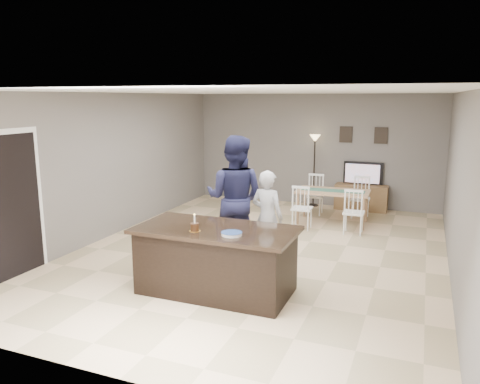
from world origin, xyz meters
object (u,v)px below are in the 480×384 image
at_px(man, 235,198).
at_px(floor_lamp, 315,151).
at_px(plate_stack, 232,234).
at_px(dining_table, 333,196).
at_px(kitchen_island, 216,260).
at_px(birthday_cake, 195,227).
at_px(tv_console, 361,198).
at_px(woman, 267,217).
at_px(television, 363,173).

bearing_deg(man, floor_lamp, -97.30).
distance_m(plate_stack, dining_table, 4.43).
xyz_separation_m(kitchen_island, birthday_cake, (-0.20, -0.23, 0.50)).
relative_size(tv_console, plate_stack, 4.46).
xyz_separation_m(woman, man, (-0.55, 0.00, 0.26)).
distance_m(kitchen_island, television, 5.78).
height_order(tv_console, birthday_cake, birthday_cake).
bearing_deg(kitchen_island, tv_console, 77.84).
height_order(television, plate_stack, television).
bearing_deg(birthday_cake, man, 93.07).
relative_size(tv_console, floor_lamp, 0.69).
distance_m(woman, man, 0.61).
xyz_separation_m(man, birthday_cake, (0.08, -1.58, -0.06)).
xyz_separation_m(man, plate_stack, (0.61, -1.58, -0.09)).
relative_size(woman, plate_stack, 5.58).
relative_size(television, floor_lamp, 0.53).
distance_m(woman, floor_lamp, 4.29).
bearing_deg(birthday_cake, tv_console, 76.47).
bearing_deg(birthday_cake, plate_stack, -0.07).
relative_size(plate_stack, dining_table, 0.16).
xyz_separation_m(tv_console, floor_lamp, (-1.14, 0.02, 1.05)).
bearing_deg(tv_console, floor_lamp, 179.00).
height_order(woman, dining_table, woman).
bearing_deg(television, floor_lamp, 2.50).
xyz_separation_m(woman, floor_lamp, (-0.22, 4.24, 0.60)).
bearing_deg(tv_console, man, -109.34).
xyz_separation_m(tv_console, plate_stack, (-0.87, -5.80, 0.62)).
bearing_deg(birthday_cake, dining_table, 77.32).
bearing_deg(kitchen_island, floor_lamp, 89.43).
relative_size(birthday_cake, floor_lamp, 0.14).
relative_size(man, plate_stack, 7.54).
relative_size(kitchen_island, dining_table, 1.25).
distance_m(kitchen_island, man, 1.49).
bearing_deg(tv_console, dining_table, -106.13).
relative_size(kitchen_island, tv_console, 1.79).
distance_m(tv_console, dining_table, 1.50).
distance_m(woman, plate_stack, 1.59).
bearing_deg(dining_table, floor_lamp, 115.20).
bearing_deg(woman, tv_console, -90.56).
xyz_separation_m(birthday_cake, dining_table, (0.99, 4.39, -0.38)).
height_order(television, birthday_cake, birthday_cake).
bearing_deg(floor_lamp, tv_console, -1.00).
distance_m(kitchen_island, floor_lamp, 5.66).
height_order(television, floor_lamp, floor_lamp).
bearing_deg(floor_lamp, woman, -87.07).
height_order(birthday_cake, dining_table, birthday_cake).
height_order(woman, floor_lamp, floor_lamp).
relative_size(kitchen_island, woman, 1.43).
bearing_deg(woman, man, 11.83).
bearing_deg(woman, birthday_cake, 85.32).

